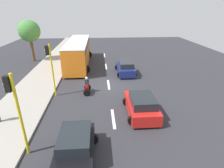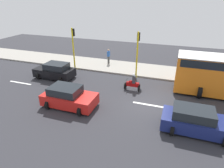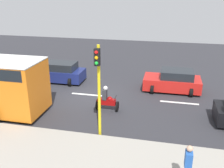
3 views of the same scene
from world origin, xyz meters
The scene contains 10 objects.
ground_plane centered at (0.00, 0.00, -0.05)m, with size 40.00×60.00×0.10m, color #2D2D33.
sidewalk centered at (7.00, 0.00, 0.07)m, with size 4.00×60.00×0.15m, color #9E998E.
lane_stripe_north centered at (0.00, -6.00, 0.01)m, with size 0.20×2.40×0.01m, color white.
lane_stripe_mid centered at (0.00, 0.00, 0.01)m, with size 0.20×2.40×0.01m, color white.
lane_stripe_south centered at (0.00, 6.00, 0.01)m, with size 0.20×2.40×0.01m, color white.
car_dark_blue centered at (-2.13, -3.11, 0.71)m, with size 2.20×4.14×1.52m.
car_red centered at (-2.04, 5.55, 0.71)m, with size 2.33×3.89×1.52m.
motorcycle centered at (2.01, 1.76, 0.64)m, with size 0.60×1.30×1.53m.
pedestrian_near_signal centered at (7.65, 6.03, 1.06)m, with size 0.40×0.24×1.69m.
traffic_light_corner centered at (4.85, 2.08, 2.93)m, with size 0.49×0.24×4.50m.
Camera 3 is at (15.38, 5.07, 6.78)m, focal length 41.19 mm.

